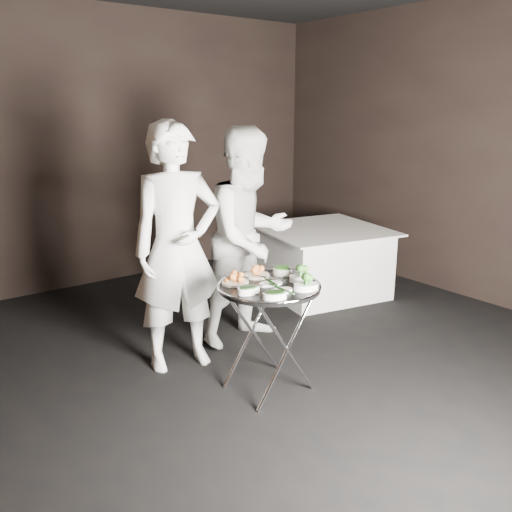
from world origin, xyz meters
TOP-DOWN VIEW (x-y plane):
  - floor at (0.00, 0.00)m, footprint 6.00×7.00m
  - wall_back at (0.00, 3.52)m, footprint 6.00×0.05m
  - tray_stand at (0.11, 0.39)m, footprint 0.52×0.44m
  - serving_tray at (0.11, 0.39)m, footprint 0.71×0.71m
  - potato_plate_a at (-0.06, 0.56)m, footprint 0.18×0.18m
  - potato_plate_b at (0.16, 0.60)m, footprint 0.19×0.19m
  - greens_bowl at (0.33, 0.52)m, footprint 0.14×0.14m
  - asparagus_plate_a at (0.12, 0.39)m, footprint 0.19×0.12m
  - asparagus_plate_b at (0.08, 0.23)m, footprint 0.17×0.10m
  - spinach_bowl_a at (-0.10, 0.34)m, footprint 0.16×0.11m
  - spinach_bowl_b at (-0.03, 0.16)m, footprint 0.18×0.16m
  - broccoli_bowl_a at (0.34, 0.34)m, footprint 0.20×0.17m
  - broccoli_bowl_b at (0.24, 0.17)m, footprint 0.20×0.17m
  - serving_utensils at (0.13, 0.46)m, footprint 0.59×0.45m
  - waiter_left at (-0.19, 1.12)m, footprint 0.75×0.56m
  - waiter_right at (0.53, 1.18)m, footprint 0.92×0.74m
  - dining_table at (1.86, 1.70)m, footprint 1.24×1.24m

SIDE VIEW (x-z plane):
  - floor at x=0.00m, z-range -0.05..0.00m
  - dining_table at x=1.86m, z-range 0.00..0.71m
  - tray_stand at x=0.11m, z-range 0.05..0.81m
  - serving_tray at x=0.11m, z-range 0.75..0.79m
  - asparagus_plate_a at x=0.12m, z-range 0.78..0.81m
  - asparagus_plate_b at x=0.08m, z-range 0.78..0.81m
  - potato_plate_b at x=0.16m, z-range 0.77..0.84m
  - spinach_bowl_b at x=-0.03m, z-range 0.77..0.84m
  - potato_plate_a at x=-0.06m, z-range 0.77..0.84m
  - spinach_bowl_a at x=-0.10m, z-range 0.77..0.84m
  - broccoli_bowl_a at x=0.34m, z-range 0.77..0.84m
  - broccoli_bowl_b at x=0.24m, z-range 0.77..0.84m
  - greens_bowl at x=0.33m, z-range 0.77..0.85m
  - serving_utensils at x=0.13m, z-range 0.83..0.84m
  - waiter_right at x=0.53m, z-range 0.00..1.80m
  - waiter_left at x=-0.19m, z-range 0.00..1.86m
  - wall_back at x=0.00m, z-range 0.00..3.00m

